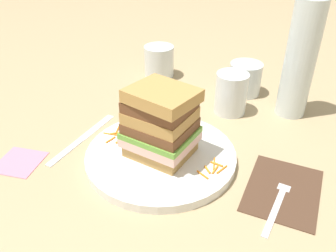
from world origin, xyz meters
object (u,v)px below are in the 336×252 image
object	(u,v)px
napkin_pink	(19,162)
juice_glass	(231,95)
knife	(81,139)
water_bottle	(302,53)
empty_tumbler_0	(245,79)
empty_tumbler_1	(159,62)
main_plate	(162,156)
fork	(280,198)
napkin_dark	(283,191)
sandwich	(161,123)

from	to	relation	value
napkin_pink	juice_glass	bearing A→B (deg)	47.82
knife	water_bottle	world-z (taller)	water_bottle
water_bottle	empty_tumbler_0	world-z (taller)	water_bottle
knife	empty_tumbler_0	world-z (taller)	empty_tumbler_0
knife	napkin_pink	world-z (taller)	same
empty_tumbler_1	napkin_pink	world-z (taller)	empty_tumbler_1
juice_glass	water_bottle	size ratio (longest dim) A/B	0.30
empty_tumbler_0	napkin_pink	size ratio (longest dim) A/B	0.99
main_plate	empty_tumbler_0	bearing A→B (deg)	77.03
juice_glass	empty_tumbler_1	world-z (taller)	juice_glass
juice_glass	empty_tumbler_0	xyz separation A→B (m)	(0.01, 0.10, -0.00)
fork	water_bottle	bearing A→B (deg)	94.62
juice_glass	water_bottle	distance (m)	0.17
napkin_dark	main_plate	bearing A→B (deg)	-179.11
fork	napkin_pink	xyz separation A→B (m)	(-0.45, -0.09, -0.00)
empty_tumbler_0	napkin_pink	distance (m)	0.54
sandwich	knife	distance (m)	0.19
water_bottle	juice_glass	bearing A→B (deg)	-158.31
juice_glass	main_plate	bearing A→B (deg)	-106.80
sandwich	knife	size ratio (longest dim) A/B	0.67
juice_glass	empty_tumbler_0	bearing A→B (deg)	85.62
juice_glass	water_bottle	xyz separation A→B (m)	(0.13, 0.05, 0.10)
sandwich	napkin_pink	bearing A→B (deg)	-154.93
main_plate	napkin_dark	distance (m)	0.22
main_plate	empty_tumbler_0	size ratio (longest dim) A/B	3.53
empty_tumbler_1	napkin_pink	distance (m)	0.46
fork	napkin_pink	world-z (taller)	fork
sandwich	fork	distance (m)	0.23
sandwich	juice_glass	size ratio (longest dim) A/B	1.44
napkin_dark	empty_tumbler_0	xyz separation A→B (m)	(-0.14, 0.32, 0.04)
napkin_dark	knife	xyz separation A→B (m)	(-0.39, -0.01, 0.00)
fork	juice_glass	xyz separation A→B (m)	(-0.15, 0.24, 0.04)
empty_tumbler_1	napkin_dark	bearing A→B (deg)	-41.28
knife	empty_tumbler_1	world-z (taller)	empty_tumbler_1
fork	knife	world-z (taller)	fork
knife	water_bottle	bearing A→B (deg)	37.32
main_plate	juice_glass	bearing A→B (deg)	73.20
knife	juice_glass	world-z (taller)	juice_glass
main_plate	knife	distance (m)	0.18
main_plate	empty_tumbler_1	xyz separation A→B (m)	(-0.16, 0.34, 0.03)
napkin_pink	water_bottle	bearing A→B (deg)	41.89
napkin_dark	juice_glass	size ratio (longest dim) A/B	1.67
sandwich	water_bottle	world-z (taller)	water_bottle
juice_glass	knife	bearing A→B (deg)	-136.42
water_bottle	empty_tumbler_1	distance (m)	0.37
juice_glass	empty_tumbler_1	bearing A→B (deg)	153.72
main_plate	napkin_pink	world-z (taller)	main_plate
juice_glass	napkin_pink	bearing A→B (deg)	-132.18
sandwich	empty_tumbler_1	size ratio (longest dim) A/B	1.60
sandwich	napkin_dark	bearing A→B (deg)	1.08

